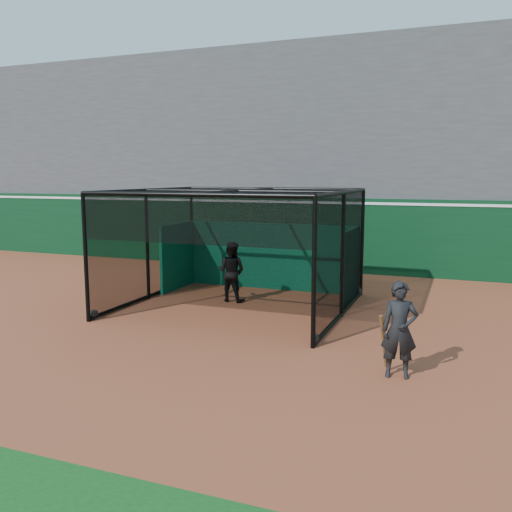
% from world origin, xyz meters
% --- Properties ---
extents(ground, '(120.00, 120.00, 0.00)m').
position_xyz_m(ground, '(0.00, 0.00, 0.00)').
color(ground, '#98492C').
rests_on(ground, ground).
extents(outfield_wall, '(50.00, 0.50, 2.50)m').
position_xyz_m(outfield_wall, '(0.00, 8.50, 1.29)').
color(outfield_wall, '#093318').
rests_on(outfield_wall, ground).
extents(grandstand, '(50.00, 7.85, 8.95)m').
position_xyz_m(grandstand, '(0.00, 12.27, 4.48)').
color(grandstand, '#4C4C4F').
rests_on(grandstand, ground).
extents(batting_cage, '(5.30, 5.08, 2.88)m').
position_xyz_m(batting_cage, '(-0.32, 2.57, 1.43)').
color(batting_cage, black).
rests_on(batting_cage, ground).
extents(batter, '(0.79, 0.64, 1.56)m').
position_xyz_m(batter, '(-0.73, 3.08, 0.78)').
color(batter, black).
rests_on(batter, ground).
extents(on_deck_player, '(0.64, 0.47, 1.58)m').
position_xyz_m(on_deck_player, '(3.97, -0.88, 0.79)').
color(on_deck_player, black).
rests_on(on_deck_player, ground).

